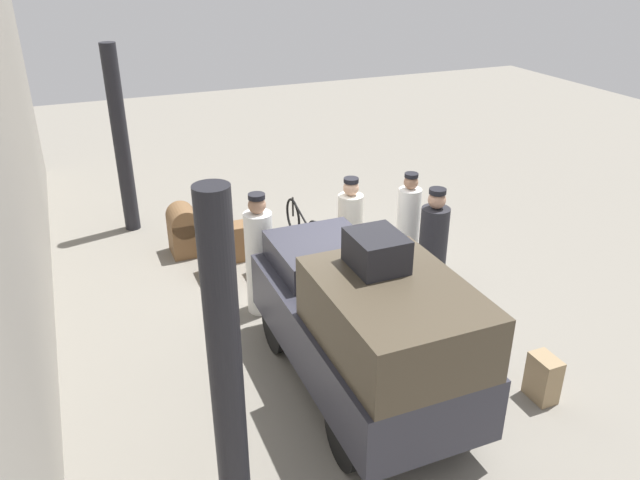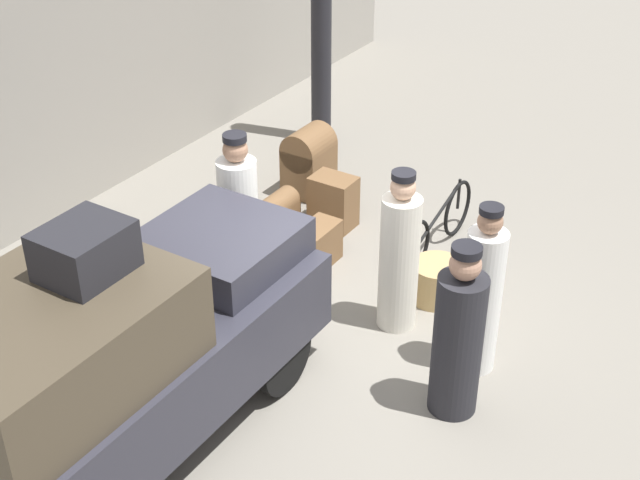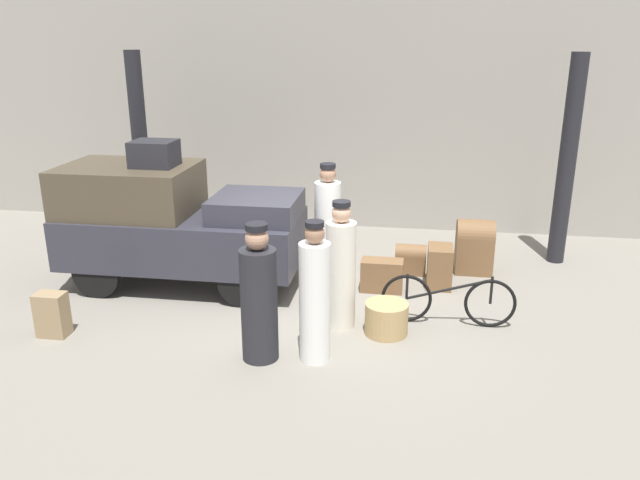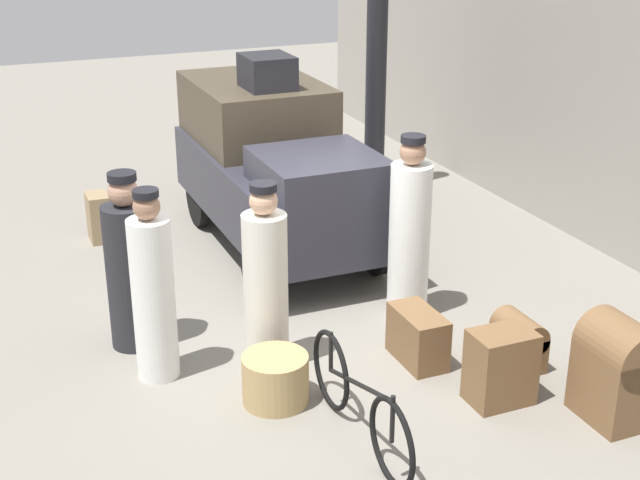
{
  "view_description": "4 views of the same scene",
  "coord_description": "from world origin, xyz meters",
  "views": [
    {
      "loc": [
        -7.45,
        3.38,
        4.95
      ],
      "look_at": [
        0.2,
        0.2,
        0.95
      ],
      "focal_mm": 35.0,
      "sensor_mm": 36.0,
      "label": 1
    },
    {
      "loc": [
        -5.94,
        -3.71,
        5.38
      ],
      "look_at": [
        0.2,
        0.2,
        0.95
      ],
      "focal_mm": 50.0,
      "sensor_mm": 36.0,
      "label": 2
    },
    {
      "loc": [
        1.46,
        -7.9,
        3.69
      ],
      "look_at": [
        0.2,
        0.2,
        0.95
      ],
      "focal_mm": 35.0,
      "sensor_mm": 36.0,
      "label": 3
    },
    {
      "loc": [
        7.2,
        -2.74,
        4.0
      ],
      "look_at": [
        0.2,
        0.2,
        0.95
      ],
      "focal_mm": 50.0,
      "sensor_mm": 36.0,
      "label": 4
    }
  ],
  "objects": [
    {
      "name": "trunk_large_brown",
      "position": [
        1.9,
        1.1,
        0.32
      ],
      "size": [
        0.37,
        0.52,
        0.63
      ],
      "color": "brown",
      "rests_on": "ground"
    },
    {
      "name": "canopy_pillar_left",
      "position": [
        -3.4,
        2.52,
        1.7
      ],
      "size": [
        0.28,
        0.28,
        3.41
      ],
      "color": "black",
      "rests_on": "ground"
    },
    {
      "name": "station_building_facade",
      "position": [
        0.0,
        4.08,
        2.25
      ],
      "size": [
        16.0,
        0.15,
        4.5
      ],
      "color": "gray",
      "rests_on": "ground"
    },
    {
      "name": "bicycle",
      "position": [
        1.97,
        -0.22,
        0.34
      ],
      "size": [
        1.75,
        0.04,
        0.71
      ],
      "color": "black",
      "rests_on": "ground"
    },
    {
      "name": "porter_standing_middle",
      "position": [
        0.57,
        -0.47,
        0.78
      ],
      "size": [
        0.39,
        0.39,
        1.7
      ],
      "color": "silver",
      "rests_on": "ground"
    },
    {
      "name": "conductor_in_dark_uniform",
      "position": [
        0.39,
        -1.41,
        0.78
      ],
      "size": [
        0.36,
        0.36,
        1.71
      ],
      "color": "white",
      "rests_on": "ground"
    },
    {
      "name": "trunk_barrel_dark",
      "position": [
        2.46,
        1.8,
        0.45
      ],
      "size": [
        0.58,
        0.49,
        0.87
      ],
      "color": "brown",
      "rests_on": "ground"
    },
    {
      "name": "porter_carrying_trunk",
      "position": [
        0.17,
        1.15,
        0.84
      ],
      "size": [
        0.4,
        0.4,
        1.83
      ],
      "color": "white",
      "rests_on": "ground"
    },
    {
      "name": "porter_with_bicycle",
      "position": [
        -0.26,
        -1.48,
        0.75
      ],
      "size": [
        0.43,
        0.43,
        1.67
      ],
      "color": "#232328",
      "rests_on": "ground"
    },
    {
      "name": "trunk_wicker_pale",
      "position": [
        1.04,
        0.79,
        0.24
      ],
      "size": [
        0.62,
        0.33,
        0.48
      ],
      "color": "brown",
      "rests_on": "ground"
    },
    {
      "name": "canopy_pillar_right",
      "position": [
        3.88,
        2.52,
        1.7
      ],
      "size": [
        0.28,
        0.28,
        3.41
      ],
      "color": "black",
      "rests_on": "ground"
    },
    {
      "name": "trunk_on_truck_roof",
      "position": [
        -2.3,
        0.6,
        2.01
      ],
      "size": [
        0.62,
        0.53,
        0.38
      ],
      "color": "#232328",
      "rests_on": "truck"
    },
    {
      "name": "truck",
      "position": [
        -2.1,
        0.6,
        0.98
      ],
      "size": [
        3.53,
        1.54,
        1.83
      ],
      "color": "black",
      "rests_on": "ground"
    },
    {
      "name": "suitcase_small_leather",
      "position": [
        1.45,
        1.58,
        0.24
      ],
      "size": [
        0.49,
        0.31,
        0.48
      ],
      "color": "brown",
      "rests_on": "ground"
    },
    {
      "name": "ground_plane",
      "position": [
        0.0,
        0.0,
        0.0
      ],
      "size": [
        30.0,
        30.0,
        0.0
      ],
      "primitive_type": "plane",
      "color": "gray"
    },
    {
      "name": "wicker_basket",
      "position": [
        1.19,
        -0.61,
        0.21
      ],
      "size": [
        0.55,
        0.55,
        0.42
      ],
      "color": "tan",
      "rests_on": "ground"
    },
    {
      "name": "suitcase_tan_flat",
      "position": [
        -3.01,
        -1.32,
        0.29
      ],
      "size": [
        0.38,
        0.25,
        0.58
      ],
      "color": "#937A56",
      "rests_on": "ground"
    }
  ]
}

